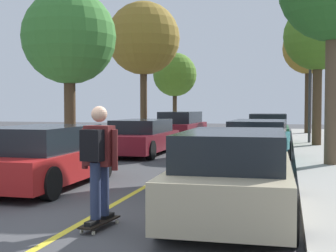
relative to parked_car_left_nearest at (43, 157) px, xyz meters
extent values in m
plane|color=#424244|center=(2.18, -2.88, -0.66)|extent=(80.00, 80.00, 0.00)
cube|color=gold|center=(2.18, 1.12, -0.66)|extent=(0.12, 39.20, 0.01)
cube|color=maroon|center=(0.00, 0.00, -0.18)|extent=(1.91, 4.08, 0.60)
cube|color=black|center=(0.00, 0.00, 0.39)|extent=(1.67, 2.68, 0.54)
cylinder|color=black|center=(0.89, -1.33, -0.34)|extent=(0.22, 0.64, 0.64)
cylinder|color=black|center=(0.88, 1.34, -0.34)|extent=(0.22, 0.64, 0.64)
cylinder|color=black|center=(-0.89, 1.33, -0.34)|extent=(0.22, 0.64, 0.64)
cube|color=maroon|center=(0.00, 6.93, -0.17)|extent=(1.87, 4.48, 0.61)
cube|color=black|center=(0.00, 7.16, 0.37)|extent=(1.64, 2.72, 0.47)
cylinder|color=black|center=(0.85, 5.40, -0.34)|extent=(0.22, 0.64, 0.64)
cylinder|color=black|center=(-0.87, 5.41, -0.34)|extent=(0.22, 0.64, 0.64)
cylinder|color=black|center=(0.87, 8.46, -0.34)|extent=(0.22, 0.64, 0.64)
cylinder|color=black|center=(-0.85, 8.47, -0.34)|extent=(0.22, 0.64, 0.64)
cube|color=maroon|center=(0.00, 13.54, -0.11)|extent=(1.91, 4.43, 0.73)
cube|color=black|center=(0.00, 13.55, 0.53)|extent=(1.65, 2.97, 0.56)
cylinder|color=black|center=(0.78, 12.03, -0.34)|extent=(0.24, 0.65, 0.64)
cylinder|color=black|center=(-0.87, 12.08, -0.34)|extent=(0.24, 0.65, 0.64)
cylinder|color=black|center=(0.87, 15.01, -0.34)|extent=(0.24, 0.65, 0.64)
cylinder|color=black|center=(-0.78, 15.05, -0.34)|extent=(0.24, 0.65, 0.64)
cube|color=#BCAD89|center=(4.37, -1.68, -0.15)|extent=(1.87, 4.35, 0.67)
cube|color=black|center=(4.37, -1.82, 0.45)|extent=(1.62, 2.81, 0.52)
cylinder|color=black|center=(3.51, -0.24, -0.34)|extent=(0.24, 0.65, 0.64)
cylinder|color=black|center=(5.15, -0.20, -0.34)|extent=(0.24, 0.65, 0.64)
cylinder|color=black|center=(3.58, -3.15, -0.34)|extent=(0.24, 0.65, 0.64)
cylinder|color=black|center=(5.22, -3.11, -0.34)|extent=(0.24, 0.65, 0.64)
cube|color=#196066|center=(4.37, 4.87, -0.12)|extent=(1.81, 4.59, 0.72)
cube|color=black|center=(4.36, 4.70, 0.46)|extent=(1.57, 2.77, 0.45)
cylinder|color=black|center=(3.60, 6.47, -0.34)|extent=(0.23, 0.64, 0.64)
cylinder|color=black|center=(5.20, 6.43, -0.34)|extent=(0.23, 0.64, 0.64)
cylinder|color=black|center=(3.53, 3.31, -0.34)|extent=(0.23, 0.64, 0.64)
cylinder|color=black|center=(5.13, 3.28, -0.34)|extent=(0.23, 0.64, 0.64)
cube|color=#1E5B33|center=(4.37, 11.77, -0.14)|extent=(1.77, 4.20, 0.67)
cube|color=black|center=(4.37, 11.64, 0.48)|extent=(1.55, 2.50, 0.58)
cylinder|color=black|center=(3.55, 13.15, -0.34)|extent=(0.23, 0.64, 0.64)
cylinder|color=black|center=(5.15, 13.17, -0.34)|extent=(0.23, 0.64, 0.64)
cylinder|color=black|center=(3.58, 10.38, -0.34)|extent=(0.23, 0.64, 0.64)
cylinder|color=black|center=(5.18, 10.40, -0.34)|extent=(0.23, 0.64, 0.64)
cylinder|color=#4C3823|center=(-1.99, 5.35, 1.04)|extent=(0.39, 0.39, 3.12)
sphere|color=#3D7F33|center=(-1.99, 5.35, 3.43)|extent=(3.17, 3.17, 3.17)
cylinder|color=#4C3823|center=(-1.99, 13.71, 1.55)|extent=(0.36, 0.36, 4.14)
sphere|color=olive|center=(-1.99, 13.71, 4.55)|extent=(3.71, 3.71, 3.71)
cylinder|color=#3D2D1E|center=(-1.99, 20.51, 0.98)|extent=(0.28, 0.28, 3.00)
sphere|color=#4C7A23|center=(-1.99, 20.51, 3.15)|extent=(2.84, 2.84, 2.84)
cylinder|color=brown|center=(6.35, 4.50, 1.45)|extent=(0.36, 0.36, 3.94)
cylinder|color=#4C3823|center=(6.35, 11.19, 1.38)|extent=(0.38, 0.38, 3.79)
sphere|color=#4C7A23|center=(6.35, 11.19, 3.99)|extent=(2.81, 2.81, 2.81)
cylinder|color=#3D2D1E|center=(6.35, 20.09, 1.51)|extent=(0.40, 0.40, 4.06)
sphere|color=olive|center=(6.35, 20.09, 4.55)|extent=(3.08, 3.08, 3.08)
cylinder|color=#38383D|center=(6.12, 12.48, 2.42)|extent=(0.12, 0.12, 5.87)
cube|color=#EAE5C6|center=(6.12, 12.48, 5.47)|extent=(0.36, 0.24, 0.20)
cube|color=black|center=(2.58, -2.96, -0.57)|extent=(0.33, 0.86, 0.02)
cylinder|color=beige|center=(2.52, -2.61, -0.63)|extent=(0.03, 0.06, 0.06)
cylinder|color=beige|center=(2.71, -2.63, -0.63)|extent=(0.03, 0.06, 0.06)
cylinder|color=beige|center=(2.44, -3.28, -0.63)|extent=(0.03, 0.06, 0.06)
cylinder|color=beige|center=(2.63, -3.30, -0.63)|extent=(0.03, 0.06, 0.06)
cube|color=#99999E|center=(2.62, -2.62, -0.59)|extent=(0.10, 0.05, 0.02)
cube|color=#99999E|center=(2.53, -3.29, -0.59)|extent=(0.10, 0.05, 0.02)
cube|color=black|center=(2.60, -2.74, -0.53)|extent=(0.13, 0.27, 0.06)
cube|color=black|center=(2.55, -3.17, -0.53)|extent=(0.13, 0.27, 0.06)
cylinder|color=#283351|center=(2.59, -2.84, -0.09)|extent=(0.17, 0.17, 0.81)
cylinder|color=#283351|center=(2.56, -3.08, -0.09)|extent=(0.17, 0.17, 0.81)
cube|color=#511919|center=(2.58, -2.96, 0.54)|extent=(0.42, 0.27, 0.58)
sphere|color=tan|center=(2.58, -2.96, 0.99)|extent=(0.23, 0.23, 0.23)
cylinder|color=#511919|center=(2.33, -2.92, 0.49)|extent=(0.10, 0.10, 0.58)
cylinder|color=#511919|center=(2.82, -2.99, 0.49)|extent=(0.10, 0.10, 0.58)
cube|color=black|center=(2.55, -3.15, 0.56)|extent=(0.32, 0.22, 0.44)
camera|label=1|loc=(5.19, -9.17, 1.11)|focal=49.97mm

